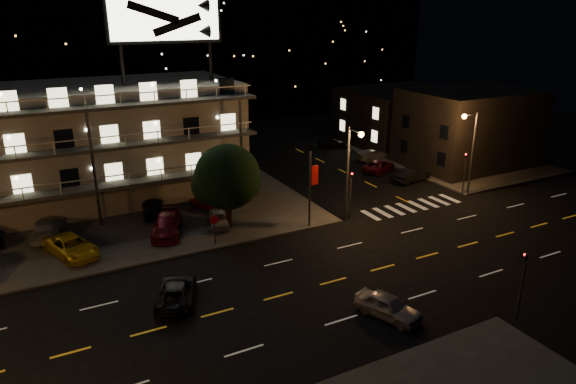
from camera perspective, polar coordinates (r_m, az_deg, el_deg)
name	(u,v)px	position (r m, az deg, el deg)	size (l,w,h in m)	color
ground	(307,289)	(33.16, 2.08, -10.67)	(140.00, 140.00, 0.00)	black
curb_nw	(45,220)	(47.81, -25.40, -2.78)	(44.00, 24.00, 0.15)	#343432
curb_ne	(440,155)	(65.19, 16.54, 3.94)	(16.00, 24.00, 0.15)	#343432
motel	(82,143)	(50.21, -21.94, 5.05)	(28.00, 13.80, 18.10)	gray
side_bldg_front	(469,128)	(61.52, 19.46, 6.75)	(14.06, 10.00, 8.50)	black
side_bldg_back	(400,116)	(70.20, 12.29, 8.25)	(14.06, 12.00, 7.00)	black
hill_backdrop	(68,44)	(94.14, -23.26, 14.88)	(120.00, 25.00, 24.00)	black
streetlight_nc	(351,165)	(41.62, 6.97, 3.02)	(0.44, 1.92, 8.00)	#2D2D30
streetlight_ne	(471,144)	(50.64, 19.64, 5.00)	(1.92, 0.44, 8.00)	#2D2D30
signal_nw	(351,190)	(43.05, 6.97, 0.25)	(0.20, 0.27, 4.60)	#2D2D30
signal_sw	(523,279)	(31.77, 24.65, -8.77)	(0.20, 0.27, 4.60)	#2D2D30
signal_ne	(465,169)	(51.27, 19.08, 2.45)	(0.27, 0.20, 4.60)	#2D2D30
banner_north	(311,187)	(40.70, 2.53, 0.51)	(0.83, 0.16, 6.40)	#2D2D30
stop_sign	(214,225)	(38.31, -8.19, -3.68)	(0.91, 0.11, 2.61)	#2D2D30
tree	(227,179)	(40.53, -6.82, 1.46)	(5.42, 5.22, 6.82)	black
lot_car_2	(72,247)	(39.72, -22.91, -5.63)	(2.27, 4.91, 1.37)	gold
lot_car_3	(167,225)	(41.18, -13.28, -3.54)	(2.12, 5.22, 1.52)	#5B0D15
lot_car_4	(218,219)	(41.97, -7.76, -2.95)	(1.44, 3.58, 1.22)	gray
lot_car_7	(48,228)	(43.75, -25.13, -3.60)	(2.03, 4.98, 1.45)	gray
lot_car_8	(153,207)	(45.14, -14.75, -1.59)	(1.80, 4.48, 1.53)	black
lot_car_9	(208,202)	(45.64, -8.85, -1.13)	(1.29, 3.70, 1.22)	#5B0D15
side_car_0	(412,175)	(54.28, 13.58, 1.85)	(1.49, 4.28, 1.41)	black
side_car_1	(379,166)	(57.07, 10.07, 2.87)	(2.06, 4.47, 1.24)	#5B0D15
side_car_2	(372,155)	(61.46, 9.36, 4.09)	(1.70, 4.19, 1.22)	gray
side_car_3	(332,142)	(66.65, 4.91, 5.50)	(1.48, 3.68, 1.25)	black
road_car_east	(388,306)	(30.63, 11.06, -12.34)	(1.61, 4.00, 1.36)	gray
road_car_west	(176,291)	(32.29, -12.31, -10.71)	(2.16, 4.69, 1.30)	black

